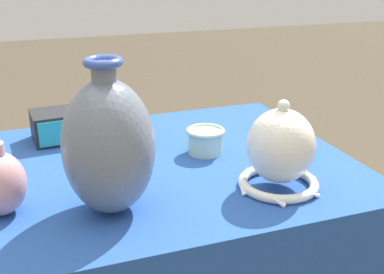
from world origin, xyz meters
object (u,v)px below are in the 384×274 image
(vase_tall_bulbous, at_px, (109,146))
(vase_dome_bell, at_px, (280,152))
(cup_wide_celadon, at_px, (205,140))
(pot_squat_teal, at_px, (290,145))
(mosaic_tile_box, at_px, (58,126))
(cup_wide_terracotta, at_px, (127,128))

(vase_tall_bulbous, height_order, vase_dome_bell, vase_tall_bulbous)
(vase_dome_bell, xyz_separation_m, cup_wide_celadon, (-0.09, 0.25, -0.05))
(vase_dome_bell, bearing_deg, pot_squat_teal, 52.23)
(cup_wide_celadon, bearing_deg, vase_tall_bulbous, -143.14)
(vase_tall_bulbous, bearing_deg, mosaic_tile_box, 98.43)
(cup_wide_celadon, bearing_deg, vase_dome_bell, -71.40)
(vase_tall_bulbous, bearing_deg, vase_dome_bell, -3.94)
(vase_dome_bell, xyz_separation_m, mosaic_tile_box, (-0.46, 0.49, -0.05))
(mosaic_tile_box, height_order, cup_wide_celadon, mosaic_tile_box)
(vase_dome_bell, relative_size, mosaic_tile_box, 1.44)
(mosaic_tile_box, bearing_deg, pot_squat_teal, -32.83)
(vase_dome_bell, bearing_deg, cup_wide_celadon, 108.60)
(vase_dome_bell, distance_m, cup_wide_celadon, 0.27)
(cup_wide_celadon, relative_size, pot_squat_teal, 0.97)
(mosaic_tile_box, distance_m, cup_wide_celadon, 0.44)
(cup_wide_celadon, distance_m, pot_squat_teal, 0.23)
(vase_dome_bell, height_order, pot_squat_teal, vase_dome_bell)
(vase_tall_bulbous, height_order, cup_wide_celadon, vase_tall_bulbous)
(vase_tall_bulbous, height_order, mosaic_tile_box, vase_tall_bulbous)
(vase_tall_bulbous, distance_m, vase_dome_bell, 0.39)
(vase_tall_bulbous, distance_m, pot_squat_teal, 0.55)
(mosaic_tile_box, distance_m, cup_wide_terracotta, 0.21)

